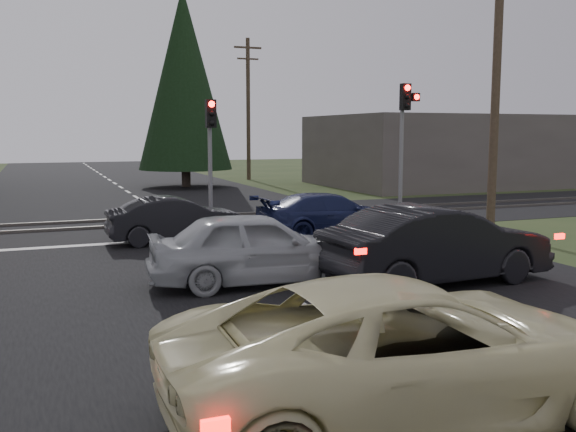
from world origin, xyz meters
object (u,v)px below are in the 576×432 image
utility_pole_mid (248,106)px  utility_pole_near (496,75)px  traffic_signal_center (211,140)px  traffic_signal_right (405,125)px  dark_car_far (177,220)px  silver_car (257,248)px  utility_pole_far (172,116)px  blue_sedan (329,215)px  cream_coupe (410,349)px  dark_hatchback (436,245)px

utility_pole_mid → utility_pole_near: bearing=-90.0°
traffic_signal_center → traffic_signal_right: bearing=-10.4°
traffic_signal_right → dark_car_far: 8.84m
traffic_signal_center → utility_pole_mid: utility_pole_mid is taller
traffic_signal_center → utility_pole_near: utility_pole_near is taller
traffic_signal_right → silver_car: size_ratio=1.08×
silver_car → utility_pole_far: bearing=-4.1°
utility_pole_mid → blue_sedan: size_ratio=2.03×
utility_pole_far → traffic_signal_right: bearing=-91.2°
silver_car → dark_car_far: (-0.48, 5.58, -0.11)m
cream_coupe → traffic_signal_center: bearing=-4.9°
utility_pole_mid → silver_car: (-8.74, -27.71, -3.98)m
traffic_signal_center → dark_car_far: size_ratio=1.07×
utility_pole_mid → utility_pole_far: (0.00, 25.00, 0.00)m
utility_pole_near → utility_pole_mid: same height
utility_pole_far → blue_sedan: utility_pole_far is taller
utility_pole_far → cream_coupe: 59.93m
traffic_signal_center → blue_sedan: bearing=-53.7°
cream_coupe → utility_pole_far: bearing=-7.2°
traffic_signal_center → blue_sedan: size_ratio=0.92×
utility_pole_far → dark_car_far: utility_pole_far is taller
traffic_signal_right → dark_car_far: size_ratio=1.22×
utility_pole_far → dark_car_far: bearing=-101.1°
utility_pole_near → dark_car_far: 10.26m
dark_hatchback → dark_car_far: (-3.86, 6.87, -0.16)m
utility_pole_mid → dark_car_far: size_ratio=2.35×
traffic_signal_center → cream_coupe: (-1.67, -14.76, -2.06)m
utility_pole_far → dark_car_far: size_ratio=2.35×
utility_pole_mid → dark_hatchback: size_ratio=1.87×
traffic_signal_center → utility_pole_mid: 20.82m
utility_pole_near → dark_hatchback: size_ratio=1.87×
traffic_signal_center → cream_coupe: bearing=-96.4°
silver_car → dark_car_far: bearing=10.3°
utility_pole_near → cream_coupe: 14.20m
utility_pole_mid → blue_sedan: 23.74m
cream_coupe → dark_car_far: 11.96m
utility_pole_mid → utility_pole_far: same height
silver_car → blue_sedan: 6.19m
traffic_signal_center → utility_pole_near: size_ratio=0.46×
dark_hatchback → traffic_signal_right: bearing=-32.0°
traffic_signal_center → silver_car: (-1.24, -8.39, -2.06)m
cream_coupe → dark_hatchback: (3.80, 5.09, 0.04)m
traffic_signal_right → dark_hatchback: 9.88m
utility_pole_mid → dark_hatchback: 29.75m
traffic_signal_right → dark_hatchback: traffic_signal_right is taller
traffic_signal_right → traffic_signal_center: (-6.55, 1.20, -0.51)m
utility_pole_mid → dark_car_far: bearing=-112.6°
utility_pole_mid → silver_car: utility_pole_mid is taller
dark_car_far → utility_pole_far: bearing=-11.8°
utility_pole_far → utility_pole_mid: bearing=-90.0°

